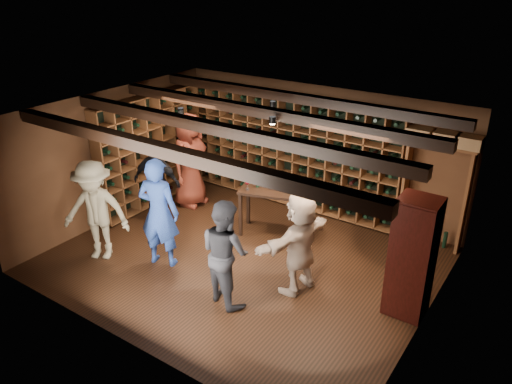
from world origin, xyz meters
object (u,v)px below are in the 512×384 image
Objects in this scene: display_cabinet at (412,260)px; man_grey_suit at (225,252)px; guest_khaki at (96,211)px; man_blue_shirt at (159,213)px; guest_woman_black at (157,182)px; tasting_table at (272,195)px; guest_beige at (300,242)px; guest_red_floral at (190,160)px.

display_cabinet is 2.59m from man_grey_suit.
display_cabinet is at bearing -9.83° from guest_khaki.
man_blue_shirt reaches higher than guest_woman_black.
man_blue_shirt is 1.10m from guest_khaki.
guest_khaki is at bearing -148.30° from tasting_table.
guest_woman_black reaches higher than tasting_table.
man_grey_suit is 2.50m from guest_khaki.
guest_beige is (3.23, 1.07, -0.06)m from guest_khaki.
guest_woman_black is (-4.85, 0.04, -0.03)m from display_cabinet.
guest_khaki is (0.08, -1.49, 0.04)m from guest_woman_black.
guest_red_floral is 1.12× the size of guest_khaki.
guest_khaki is (-2.48, -0.24, 0.06)m from man_grey_suit.
guest_red_floral reaches higher than display_cabinet.
guest_beige is at bearing -62.39° from tasting_table.
display_cabinet is 4.97m from guest_red_floral.
guest_red_floral reaches higher than tasting_table.
display_cabinet is 4.85m from guest_woman_black.
guest_beige reaches higher than tasting_table.
guest_beige is at bearing -166.15° from display_cabinet.
tasting_table is at bearing -94.74° from guest_red_floral.
man_blue_shirt is at bearing -165.07° from display_cabinet.
display_cabinet is at bearing 165.60° from guest_woman_black.
guest_khaki is at bearing -178.75° from guest_red_floral.
man_grey_suit is 2.14m from tasting_table.
guest_woman_black is at bearing 179.58° from display_cabinet.
tasting_table is at bearing -122.30° from guest_beige.
display_cabinet is 3.91m from man_blue_shirt.
man_grey_suit is at bearing -152.05° from display_cabinet.
man_blue_shirt is 1.15× the size of man_grey_suit.
guest_khaki reaches higher than man_grey_suit.
man_blue_shirt is at bearing 8.41° from man_grey_suit.
tasting_table is (-1.26, 1.24, -0.03)m from guest_beige.
guest_red_floral is 2.46m from guest_khaki.
man_blue_shirt is 0.96× the size of guest_red_floral.
guest_khaki is (-1.00, -0.45, -0.06)m from man_blue_shirt.
guest_beige is (3.32, -1.38, -0.16)m from guest_red_floral.
man_blue_shirt is 2.28m from guest_red_floral.
tasting_table is (0.97, 1.87, -0.15)m from man_blue_shirt.
guest_woman_black is 3.33m from guest_beige.
guest_woman_black is 0.95× the size of guest_khaki.
guest_red_floral is at bearing -79.44° from man_blue_shirt.
man_grey_suit reaches higher than tasting_table.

